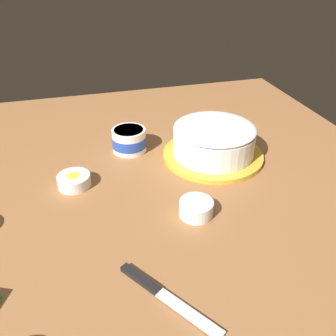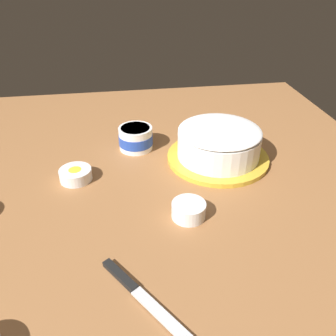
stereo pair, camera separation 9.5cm
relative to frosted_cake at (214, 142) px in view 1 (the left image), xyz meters
The scene contains 6 objects.
ground_plane 0.29m from the frosted_cake, 25.72° to the left, with size 1.54×1.54×0.00m, color #936038.
frosted_cake is the anchor object (origin of this frame).
frosting_tub 0.27m from the frosted_cake, 24.53° to the right, with size 0.11×0.11×0.07m.
spreading_knife 0.54m from the frosted_cake, 57.68° to the left, with size 0.15×0.21×0.01m.
sprinkle_bowl_yellow 0.42m from the frosted_cake, ahead, with size 0.09×0.09×0.03m.
sprinkle_bowl_rainbow 0.29m from the frosted_cake, 60.33° to the left, with size 0.08×0.08×0.04m.
Camera 1 is at (0.13, 0.75, 0.56)m, focal length 37.62 mm.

